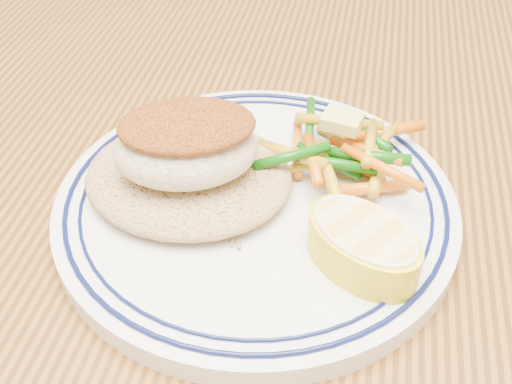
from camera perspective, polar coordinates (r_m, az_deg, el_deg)
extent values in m
cube|color=#512F10|center=(0.42, 3.28, -5.27)|extent=(1.50, 0.90, 0.04)
cylinder|color=silver|center=(0.41, 0.00, -1.33)|extent=(0.25, 0.25, 0.01)
torus|color=#0A113F|center=(0.40, 0.00, -0.43)|extent=(0.24, 0.24, 0.00)
torus|color=#0A113F|center=(0.40, 0.00, -0.43)|extent=(0.22, 0.22, 0.00)
ellipsoid|color=#A27F51|center=(0.40, -6.00, 1.79)|extent=(0.13, 0.12, 0.03)
ellipsoid|color=beige|center=(0.38, -6.23, 3.73)|extent=(0.10, 0.08, 0.04)
ellipsoid|color=brown|center=(0.37, -6.18, 5.91)|extent=(0.09, 0.08, 0.02)
cylinder|color=#DA620A|center=(0.43, 7.32, 2.62)|extent=(0.05, 0.02, 0.01)
cylinder|color=#DA620A|center=(0.40, 10.52, 0.40)|extent=(0.04, 0.03, 0.01)
cylinder|color=#B78B13|center=(0.44, 8.31, 4.39)|extent=(0.05, 0.04, 0.01)
cylinder|color=#B78B13|center=(0.42, 10.89, 2.11)|extent=(0.01, 0.06, 0.01)
cylinder|color=#DA620A|center=(0.42, 8.50, 3.11)|extent=(0.05, 0.02, 0.01)
cylinder|color=#DA620A|center=(0.43, 3.72, 3.85)|extent=(0.01, 0.05, 0.01)
cylinder|color=#0E530A|center=(0.42, 6.47, 2.79)|extent=(0.05, 0.03, 0.01)
cylinder|color=#B78B13|center=(0.41, 4.80, 2.45)|extent=(0.06, 0.03, 0.01)
cylinder|color=#DA620A|center=(0.43, 10.18, 3.66)|extent=(0.02, 0.05, 0.01)
cylinder|color=#0E530A|center=(0.44, 9.90, 5.13)|extent=(0.03, 0.05, 0.01)
cylinder|color=#DA620A|center=(0.44, 11.38, 5.25)|extent=(0.05, 0.03, 0.01)
cylinder|color=#0E530A|center=(0.44, 4.81, 5.96)|extent=(0.01, 0.06, 0.01)
cylinder|color=#B78B13|center=(0.40, 6.50, 1.57)|extent=(0.03, 0.06, 0.01)
cylinder|color=#B78B13|center=(0.43, 10.79, 4.01)|extent=(0.03, 0.05, 0.01)
cylinder|color=#B78B13|center=(0.41, 3.25, 3.36)|extent=(0.05, 0.03, 0.01)
cylinder|color=#DA620A|center=(0.40, 5.08, 2.92)|extent=(0.02, 0.06, 0.02)
cylinder|color=#0E530A|center=(0.40, 6.98, 2.56)|extent=(0.05, 0.01, 0.01)
cylinder|color=#B78B13|center=(0.44, 7.39, 6.18)|extent=(0.06, 0.01, 0.01)
cylinder|color=#0E530A|center=(0.41, 9.76, 3.18)|extent=(0.06, 0.02, 0.02)
cylinder|color=#B78B13|center=(0.42, 10.09, 4.36)|extent=(0.01, 0.05, 0.01)
cylinder|color=#DA620A|center=(0.41, 9.75, 3.63)|extent=(0.05, 0.03, 0.01)
cylinder|color=#DA620A|center=(0.40, 11.12, 2.16)|extent=(0.05, 0.04, 0.01)
cylinder|color=#0E530A|center=(0.40, 3.20, 3.22)|extent=(0.05, 0.03, 0.01)
cube|color=#D9CD6A|center=(0.41, 7.66, 6.28)|extent=(0.03, 0.02, 0.01)
torus|color=white|center=(0.35, 9.67, -3.36)|extent=(0.09, 0.09, 0.00)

